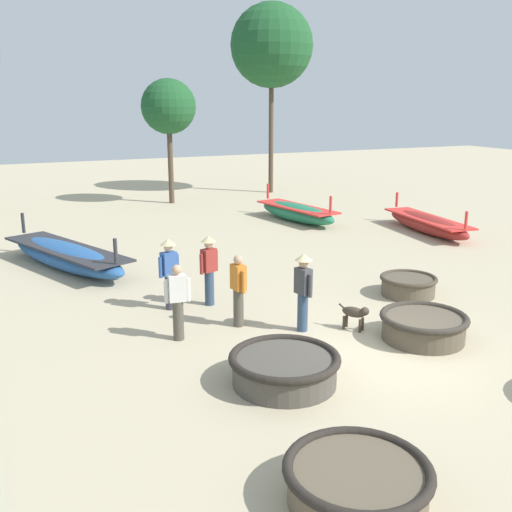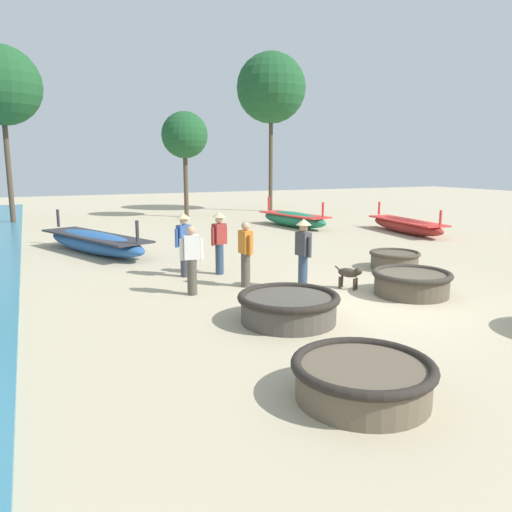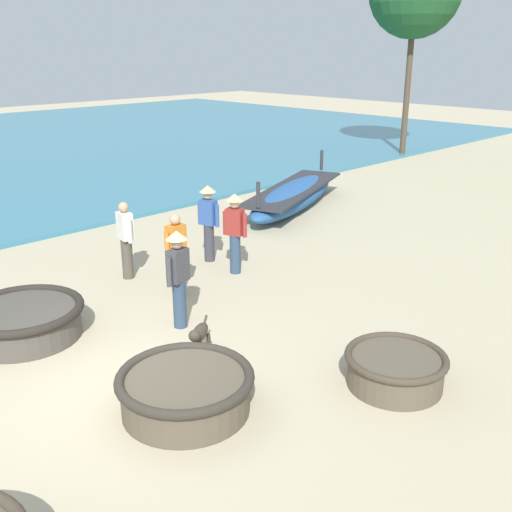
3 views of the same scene
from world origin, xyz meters
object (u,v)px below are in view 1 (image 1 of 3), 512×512
(fisherman_crouching, at_px, (303,287))
(dog, at_px, (355,313))
(fisherman_standing_right, at_px, (209,266))
(fisherman_hauling, at_px, (178,300))
(coracle_beside_post, at_px, (424,326))
(long_boat_ochre_hull, at_px, (297,212))
(coracle_far_left, at_px, (357,481))
(tree_left_mid, at_px, (169,107))
(long_boat_white_hull, at_px, (427,223))
(tree_tall_back, at_px, (272,46))
(long_boat_blue_hull, at_px, (66,256))
(coracle_weathered, at_px, (284,368))
(fisherman_standing_left, at_px, (169,269))
(fisherman_with_hat, at_px, (238,289))
(coracle_front_left, at_px, (408,285))

(fisherman_crouching, bearing_deg, dog, -22.82)
(fisherman_standing_right, xyz_separation_m, fisherman_hauling, (-1.30, -1.73, -0.12))
(coracle_beside_post, bearing_deg, long_boat_ochre_hull, 73.63)
(coracle_far_left, distance_m, tree_left_mid, 22.49)
(long_boat_white_hull, distance_m, tree_tall_back, 13.16)
(fisherman_standing_right, height_order, tree_tall_back, tree_tall_back)
(coracle_beside_post, distance_m, dog, 1.40)
(coracle_far_left, relative_size, long_boat_blue_hull, 0.33)
(fisherman_hauling, distance_m, tree_left_mid, 16.99)
(long_boat_blue_hull, distance_m, fisherman_crouching, 8.05)
(coracle_beside_post, xyz_separation_m, long_boat_white_hull, (6.77, 7.93, 0.04))
(fisherman_hauling, distance_m, dog, 3.71)
(long_boat_blue_hull, bearing_deg, coracle_weathered, -75.31)
(fisherman_crouching, bearing_deg, coracle_weathered, -125.96)
(long_boat_white_hull, bearing_deg, fisherman_crouching, -143.44)
(coracle_weathered, relative_size, long_boat_ochre_hull, 0.43)
(tree_left_mid, bearing_deg, fisherman_standing_right, -103.36)
(long_boat_white_hull, bearing_deg, long_boat_ochre_hull, 130.95)
(coracle_far_left, height_order, fisherman_standing_left, fisherman_standing_left)
(fisherman_hauling, relative_size, fisherman_crouching, 0.94)
(fisherman_standing_right, distance_m, fisherman_crouching, 2.64)
(coracle_weathered, height_order, dog, coracle_weathered)
(fisherman_hauling, bearing_deg, dog, -16.64)
(coracle_weathered, xyz_separation_m, dog, (2.48, 1.58, 0.07))
(fisherman_crouching, xyz_separation_m, dog, (1.03, -0.43, -0.59))
(fisherman_standing_right, distance_m, fisherman_standing_left, 0.94)
(coracle_far_left, relative_size, fisherman_with_hat, 1.16)
(fisherman_crouching, xyz_separation_m, tree_left_mid, (2.18, 16.57, 3.40))
(fisherman_with_hat, height_order, tree_tall_back, tree_tall_back)
(coracle_far_left, relative_size, fisherman_hauling, 1.16)
(long_boat_blue_hull, height_order, fisherman_hauling, fisherman_hauling)
(coracle_beside_post, height_order, coracle_front_left, coracle_beside_post)
(fisherman_standing_right, distance_m, tree_left_mid, 15.00)
(coracle_far_left, height_order, fisherman_hauling, fisherman_hauling)
(dog, bearing_deg, coracle_beside_post, -46.69)
(fisherman_crouching, bearing_deg, tree_left_mid, 82.52)
(coracle_far_left, height_order, long_boat_ochre_hull, long_boat_ochre_hull)
(tree_tall_back, bearing_deg, tree_left_mid, -169.27)
(long_boat_ochre_hull, bearing_deg, long_boat_white_hull, -49.05)
(fisherman_crouching, bearing_deg, long_boat_white_hull, 36.56)
(fisherman_with_hat, bearing_deg, fisherman_standing_right, 93.28)
(coracle_far_left, xyz_separation_m, coracle_front_left, (5.60, 6.10, -0.02))
(coracle_far_left, xyz_separation_m, long_boat_white_hull, (10.83, 11.62, 0.06))
(coracle_beside_post, relative_size, long_boat_ochre_hull, 0.40)
(fisherman_with_hat, xyz_separation_m, dog, (2.14, -1.24, -0.46))
(coracle_beside_post, xyz_separation_m, fisherman_standing_right, (-3.18, 3.80, 0.66))
(coracle_beside_post, xyz_separation_m, fisherman_with_hat, (-3.09, 2.25, 0.54))
(coracle_front_left, height_order, long_boat_white_hull, long_boat_white_hull)
(long_boat_blue_hull, relative_size, fisherman_crouching, 3.36)
(coracle_weathered, relative_size, fisherman_standing_left, 1.15)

